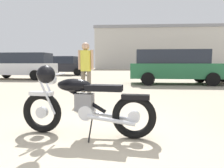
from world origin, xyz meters
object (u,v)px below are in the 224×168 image
object	(u,v)px
silver_sedan_mid	(66,66)
red_hatchback_near	(21,65)
white_estate_far	(174,66)
vintage_motorcycle	(82,103)
bystander	(86,65)

from	to	relation	value
silver_sedan_mid	red_hatchback_near	bearing A→B (deg)	75.63
red_hatchback_near	silver_sedan_mid	xyz separation A→B (m)	(1.34, 4.95, -0.10)
red_hatchback_near	white_estate_far	size ratio (longest dim) A/B	1.00
vintage_motorcycle	bystander	distance (m)	2.86
red_hatchback_near	white_estate_far	distance (m)	9.85
white_estate_far	bystander	bearing A→B (deg)	-124.34
bystander	white_estate_far	world-z (taller)	white_estate_far
vintage_motorcycle	bystander	world-z (taller)	bystander
white_estate_far	silver_sedan_mid	bearing A→B (deg)	138.27
white_estate_far	silver_sedan_mid	world-z (taller)	white_estate_far
silver_sedan_mid	white_estate_far	bearing A→B (deg)	140.67
vintage_motorcycle	white_estate_far	size ratio (longest dim) A/B	0.44
red_hatchback_near	silver_sedan_mid	distance (m)	5.13
vintage_motorcycle	red_hatchback_near	bearing A→B (deg)	-51.56
silver_sedan_mid	vintage_motorcycle	bearing A→B (deg)	111.35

